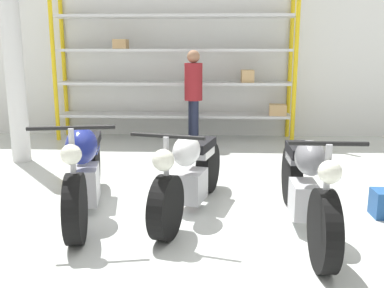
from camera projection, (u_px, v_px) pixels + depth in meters
ground_plane at (190, 219)px, 4.39m from camera, size 30.00×30.00×0.00m
back_wall at (202, 45)px, 8.42m from camera, size 30.00×0.08×3.60m
shelving_rack at (178, 68)px, 8.17m from camera, size 4.57×0.63×2.73m
support_pillar at (12, 43)px, 6.33m from camera, size 0.28×0.28×3.60m
motorcycle_blue at (84, 170)px, 4.50m from camera, size 0.76×2.17×1.06m
motorcycle_white at (190, 174)px, 4.51m from camera, size 0.84×2.01×0.97m
motorcycle_grey at (306, 185)px, 4.01m from camera, size 0.59×2.17×1.02m
person_browsing at (193, 90)px, 7.60m from camera, size 0.41×0.41×1.70m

